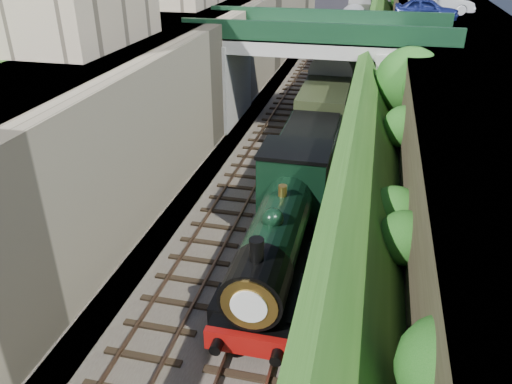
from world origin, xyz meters
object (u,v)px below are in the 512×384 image
tree (411,84)px  tender (308,160)px  road_bridge (326,68)px  car_blue (427,9)px  car_silver (441,3)px  locomotive (281,231)px

tree → tender: size_ratio=1.10×
road_bridge → car_blue: car_blue is taller
tender → car_silver: bearing=69.6°
car_blue → tender: size_ratio=0.73×
locomotive → road_bridge: bearing=90.9°
locomotive → car_silver: bearing=75.0°
car_silver → tender: car_silver is taller
road_bridge → car_blue: (6.12, 6.46, 2.92)m
tree → tender: 7.06m
tender → locomotive: bearing=-90.0°
locomotive → tender: (-0.00, 7.36, -0.27)m
road_bridge → tree: 6.96m
locomotive → car_blue: bearing=75.7°
car_silver → locomotive: bearing=156.1°
tree → locomotive: 12.88m
car_blue → locomotive: car_blue is taller
tree → car_blue: 11.61m
road_bridge → car_blue: size_ratio=3.66×
road_bridge → locomotive: size_ratio=1.56×
road_bridge → car_silver: 12.72m
road_bridge → car_silver: (7.36, 9.94, 2.96)m
car_blue → tender: bearing=165.2°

